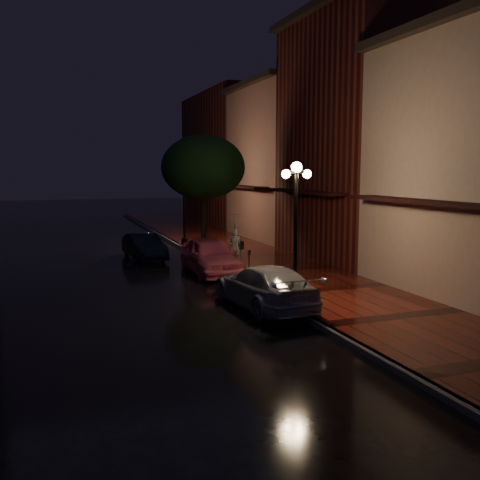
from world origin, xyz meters
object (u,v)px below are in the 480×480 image
object	(u,v)px
streetlamp_near	(296,223)
streetlamp_far	(184,199)
street_tree	(203,169)
pink_car	(211,256)
navy_car	(144,246)
silver_car	(264,287)
woman_with_umbrella	(235,231)
parking_meter	(249,262)

from	to	relation	value
streetlamp_near	streetlamp_far	world-z (taller)	same
street_tree	pink_car	size ratio (longest dim) A/B	1.31
street_tree	navy_car	bearing A→B (deg)	-170.70
silver_car	pink_car	bearing A→B (deg)	-94.14
streetlamp_near	streetlamp_far	bearing A→B (deg)	90.00
streetlamp_near	streetlamp_far	distance (m)	14.00
street_tree	navy_car	size ratio (longest dim) A/B	1.56
pink_car	woman_with_umbrella	bearing A→B (deg)	19.28
streetlamp_far	parking_meter	bearing A→B (deg)	-91.09
pink_car	silver_car	size ratio (longest dim) A/B	0.96
streetlamp_far	silver_car	world-z (taller)	streetlamp_far
pink_car	silver_car	xyz separation A→B (m)	(0.00, -5.70, -0.09)
street_tree	silver_car	size ratio (longest dim) A/B	1.27
streetlamp_near	pink_car	world-z (taller)	streetlamp_near
streetlamp_near	parking_meter	world-z (taller)	streetlamp_near
pink_car	navy_car	bearing A→B (deg)	112.80
streetlamp_near	silver_car	distance (m)	2.17
pink_car	parking_meter	xyz separation A→B (m)	(0.75, -2.43, 0.10)
pink_car	navy_car	size ratio (longest dim) A/B	1.19
pink_car	navy_car	distance (m)	4.97
streetlamp_far	street_tree	world-z (taller)	street_tree
woman_with_umbrella	parking_meter	world-z (taller)	woman_with_umbrella
streetlamp_far	street_tree	bearing A→B (deg)	-85.09
streetlamp_near	street_tree	xyz separation A→B (m)	(0.26, 10.99, 1.64)
navy_car	woman_with_umbrella	size ratio (longest dim) A/B	1.63
pink_car	woman_with_umbrella	xyz separation A→B (m)	(1.20, 0.41, 0.90)
streetlamp_far	navy_car	distance (m)	4.95
streetlamp_far	pink_car	size ratio (longest dim) A/B	0.98
woman_with_umbrella	pink_car	bearing A→B (deg)	39.40
silver_car	woman_with_umbrella	distance (m)	6.31
navy_car	parking_meter	size ratio (longest dim) A/B	3.21
silver_car	street_tree	bearing A→B (deg)	-100.53
pink_car	streetlamp_far	bearing A→B (deg)	83.60
navy_car	silver_car	bearing A→B (deg)	-85.76
streetlamp_near	parking_meter	size ratio (longest dim) A/B	3.73
navy_car	silver_car	world-z (taller)	silver_car
street_tree	pink_car	bearing A→B (deg)	-103.33
parking_meter	woman_with_umbrella	bearing A→B (deg)	80.33
parking_meter	streetlamp_near	bearing A→B (deg)	-87.30
silver_car	parking_meter	world-z (taller)	silver_car
streetlamp_far	navy_car	world-z (taller)	streetlamp_far
navy_car	silver_car	distance (m)	10.46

